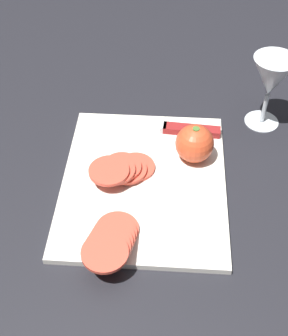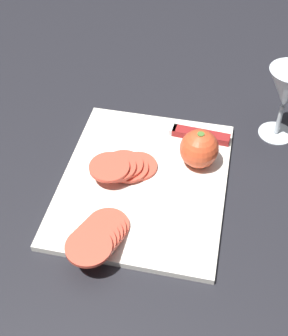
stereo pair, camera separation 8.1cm
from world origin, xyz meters
name	(u,v)px [view 2 (the right image)]	position (x,y,z in m)	size (l,w,h in m)	color
ground_plane	(136,177)	(0.00, 0.00, 0.00)	(3.00, 3.00, 0.00)	black
cutting_board	(144,182)	(0.01, 0.02, 0.01)	(0.36, 0.29, 0.01)	silver
wine_glass	(287,91)	(-0.17, 0.25, 0.11)	(0.08, 0.08, 0.15)	silver
whole_tomato	(199,149)	(-0.05, 0.11, 0.05)	(0.07, 0.07, 0.07)	#DB4C28
knife	(191,134)	(-0.12, 0.08, 0.02)	(0.04, 0.25, 0.01)	silver
tomato_slice_stack_near	(123,167)	(0.00, -0.02, 0.03)	(0.11, 0.11, 0.03)	#DB4C38
tomato_slice_stack_far	(99,236)	(0.16, -0.02, 0.03)	(0.14, 0.08, 0.04)	#DB4C38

